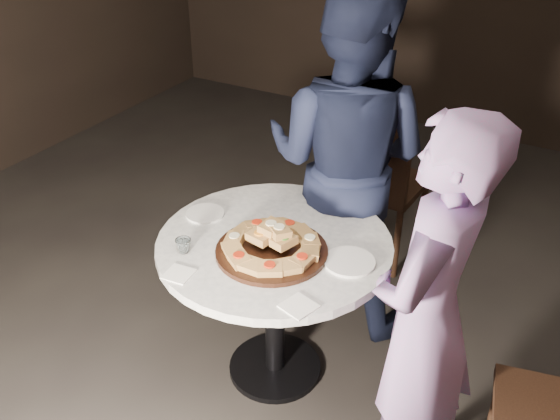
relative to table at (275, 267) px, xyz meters
The scene contains 12 objects.
floor 0.65m from the table, 82.13° to the right, with size 7.00×7.00×0.00m, color black.
table is the anchor object (origin of this frame).
serving_board 0.18m from the table, 66.84° to the right, with size 0.48×0.48×0.02m, color black.
focaccia_pile 0.22m from the table, 65.69° to the right, with size 0.43×0.42×0.11m.
plate_left 0.42m from the table, behind, with size 0.18×0.18×0.01m, color white.
plate_right 0.39m from the table, ahead, with size 0.22×0.22×0.01m, color white.
water_glass 0.43m from the table, 137.72° to the right, with size 0.07×0.07×0.06m, color silver.
napkin_near 0.48m from the table, 117.86° to the right, with size 0.11×0.11×0.01m, color white.
napkin_far 0.48m from the table, 48.47° to the right, with size 0.12×0.12×0.01m, color white.
chair_far 1.13m from the table, 87.61° to the left, with size 0.49×0.51×0.99m.
diner_navy 0.69m from the table, 85.17° to the left, with size 0.88×0.69×1.82m, color #141A31.
diner_teal 0.79m from the table, 14.39° to the right, with size 0.59×0.39×1.62m, color #8369A2.
Camera 1 is at (1.12, -1.83, 2.31)m, focal length 40.00 mm.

